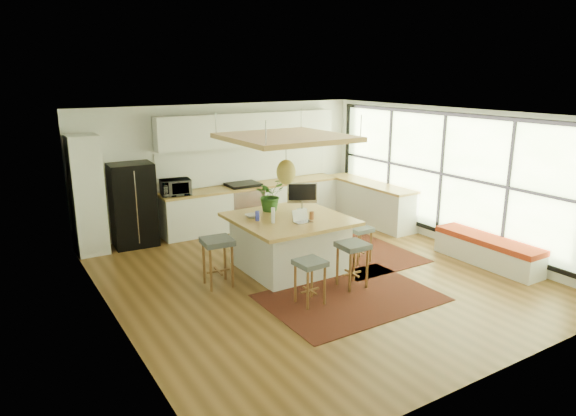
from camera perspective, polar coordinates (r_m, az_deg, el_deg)
floor at (r=8.75m, az=2.86°, el=-7.52°), size 7.00×7.00×0.00m
ceiling at (r=8.12m, az=3.11°, el=10.39°), size 7.00×7.00×0.00m
wall_back at (r=11.32m, az=-7.18°, el=4.67°), size 6.50×0.00×6.50m
wall_front at (r=5.93m, az=22.69°, el=-5.83°), size 6.50×0.00×6.50m
wall_left at (r=7.07m, az=-19.27°, el=-2.26°), size 0.00×7.00×7.00m
wall_right at (r=10.49m, az=17.77°, el=3.27°), size 0.00×7.00×7.00m
window_wall at (r=10.46m, az=17.68°, el=3.52°), size 0.10×6.20×2.60m
pantry at (r=10.21m, az=-21.56°, el=1.33°), size 0.55×0.60×2.25m
back_counter_base at (r=11.47m, az=-3.87°, el=0.24°), size 4.20×0.60×0.88m
back_counter_top at (r=11.36m, az=-3.91°, el=2.48°), size 4.24×0.64×0.05m
backsplash at (r=11.54m, az=-4.65°, el=4.93°), size 4.20×0.02×0.80m
upper_cabinets at (r=11.29m, az=-4.36°, el=8.82°), size 4.20×0.34×0.70m
range at (r=11.35m, az=-4.99°, el=0.36°), size 0.76×0.62×1.00m
right_counter_base at (r=11.84m, az=9.10°, el=0.54°), size 0.60×2.50×0.88m
right_counter_top at (r=11.73m, az=9.19°, el=2.72°), size 0.64×2.54×0.05m
window_bench at (r=9.82m, az=21.40°, el=-4.48°), size 0.52×2.00×0.50m
ceiling_panel at (r=8.36m, az=-0.22°, el=6.06°), size 1.86×1.86×0.80m
rug_near at (r=7.97m, az=7.06°, el=-9.91°), size 2.60×1.80×0.01m
rug_right at (r=10.00m, az=7.05°, el=-4.67°), size 1.80×2.60×0.01m
fridge at (r=10.42m, az=-16.99°, el=0.86°), size 0.86×0.69×1.65m
island at (r=8.90m, az=0.14°, el=-3.91°), size 1.85×1.85×0.93m
stool_near_left at (r=7.59m, az=2.47°, el=-8.21°), size 0.43×0.43×0.69m
stool_near_right at (r=8.23m, az=7.19°, el=-6.46°), size 0.45×0.45×0.74m
stool_right_front at (r=9.31m, az=7.97°, el=-3.92°), size 0.39×0.39×0.66m
stool_right_back at (r=9.81m, az=5.04°, el=-2.84°), size 0.41×0.41×0.66m
stool_left_side at (r=8.30m, az=-7.83°, el=-6.29°), size 0.51×0.51×0.79m
laptop at (r=8.43m, az=1.70°, el=-0.83°), size 0.30×0.32×0.22m
monitor at (r=9.17m, az=1.60°, el=1.36°), size 0.57×0.44×0.51m
microwave at (r=10.58m, az=-12.48°, el=2.48°), size 0.63×0.40×0.40m
island_plant at (r=9.13m, az=-2.03°, el=1.11°), size 0.69×0.72×0.46m
island_bowl at (r=8.75m, az=-4.02°, el=-0.89°), size 0.24×0.24×0.06m
island_bottle_0 at (r=8.55m, az=-3.34°, el=-0.79°), size 0.07×0.07×0.19m
island_bottle_1 at (r=8.41m, az=-1.63°, el=-1.04°), size 0.07×0.07×0.19m
island_bottle_2 at (r=8.63m, az=2.60°, el=-0.65°), size 0.07×0.07×0.19m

